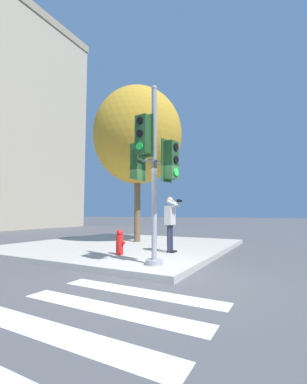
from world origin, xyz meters
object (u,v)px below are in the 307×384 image
person_photographer (170,219)px  fire_hydrant (120,242)px  street_tree (138,136)px  traffic_signal_pole (151,163)px

person_photographer → fire_hydrant: size_ratio=2.35×
street_tree → fire_hydrant: (-3.26, -1.42, -4.36)m
traffic_signal_pole → fire_hydrant: 2.81m
street_tree → fire_hydrant: bearing=-156.5°
fire_hydrant → street_tree: bearing=23.5°
street_tree → fire_hydrant: 5.62m
traffic_signal_pole → street_tree: bearing=35.6°
traffic_signal_pole → street_tree: size_ratio=0.65×
person_photographer → fire_hydrant: 1.77m
person_photographer → fire_hydrant: bearing=135.2°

